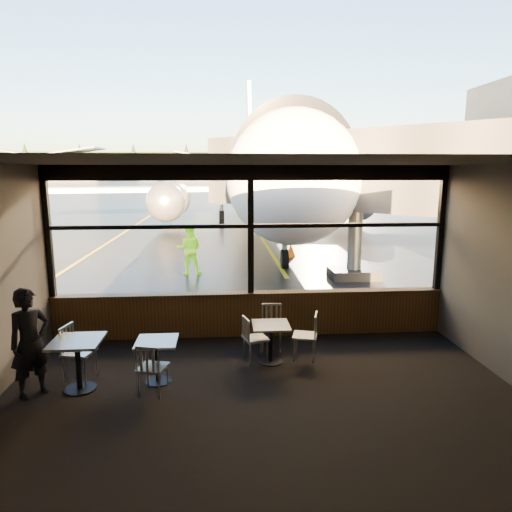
{
  "coord_description": "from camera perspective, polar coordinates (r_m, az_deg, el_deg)",
  "views": [
    {
      "loc": [
        -0.59,
        -9.06,
        3.39
      ],
      "look_at": [
        0.19,
        1.0,
        1.5
      ],
      "focal_mm": 32.0,
      "sensor_mm": 36.0,
      "label": 1
    }
  ],
  "objects": [
    {
      "name": "passenger",
      "position": [
        7.75,
        -26.39,
        -9.71
      ],
      "size": [
        0.72,
        0.72,
        1.69
      ],
      "primitive_type": "imported",
      "rotation": [
        0.0,
        0.0,
        0.8
      ],
      "color": "black",
      "rests_on": "carpet_floor"
    },
    {
      "name": "cone_nose",
      "position": [
        18.27,
        4.36,
        0.74
      ],
      "size": [
        0.39,
        0.39,
        0.55
      ],
      "primitive_type": "cone",
      "color": "orange",
      "rests_on": "ground_plane"
    },
    {
      "name": "fuel_tank_b",
      "position": [
        192.05,
        -10.4,
        10.29
      ],
      "size": [
        8.0,
        8.0,
        6.0
      ],
      "primitive_type": "cylinder",
      "color": "silver",
      "rests_on": "ground_plane"
    },
    {
      "name": "hangar_right",
      "position": [
        196.65,
        13.78,
        11.04
      ],
      "size": [
        50.0,
        20.0,
        12.0
      ],
      "primitive_type": null,
      "color": "silver",
      "rests_on": "ground_plane"
    },
    {
      "name": "window_header",
      "position": [
        9.08,
        -0.69,
        10.36
      ],
      "size": [
        8.0,
        0.18,
        0.3
      ],
      "primitive_type": "cube",
      "color": "black",
      "rests_on": "ground"
    },
    {
      "name": "ground_plane",
      "position": [
        129.11,
        -4.21,
        9.05
      ],
      "size": [
        520.0,
        520.0,
        0.0
      ],
      "primitive_type": "plane",
      "color": "black",
      "rests_on": "ground"
    },
    {
      "name": "mullion_right",
      "position": [
        10.21,
        22.07,
        3.14
      ],
      "size": [
        0.12,
        0.12,
        2.6
      ],
      "primitive_type": "cube",
      "color": "black",
      "rests_on": "ground"
    },
    {
      "name": "cafe_table_left",
      "position": [
        7.79,
        -21.31,
        -12.6
      ],
      "size": [
        0.75,
        0.75,
        0.82
      ],
      "primitive_type": null,
      "color": "gray",
      "rests_on": "carpet_floor"
    },
    {
      "name": "chair_near_w",
      "position": [
        8.31,
        -0.07,
        -10.32
      ],
      "size": [
        0.57,
        0.57,
        0.84
      ],
      "primitive_type": null,
      "rotation": [
        0.0,
        0.0,
        -1.29
      ],
      "color": "#B0AB9F",
      "rests_on": "carpet_floor"
    },
    {
      "name": "fuel_tank_a",
      "position": [
        193.31,
        -13.39,
        10.18
      ],
      "size": [
        8.0,
        8.0,
        6.0
      ],
      "primitive_type": "cylinder",
      "color": "silver",
      "rests_on": "ground_plane"
    },
    {
      "name": "window_sill",
      "position": [
        9.55,
        -0.65,
        -7.33
      ],
      "size": [
        8.0,
        0.28,
        0.9
      ],
      "primitive_type": "cube",
      "color": "#4A3216",
      "rests_on": "ground"
    },
    {
      "name": "treeline",
      "position": [
        219.08,
        -4.35,
        11.23
      ],
      "size": [
        360.0,
        3.0,
        12.0
      ],
      "primitive_type": "cube",
      "color": "black",
      "rests_on": "ground_plane"
    },
    {
      "name": "chair_mid_w",
      "position": [
        8.13,
        -21.21,
        -11.2
      ],
      "size": [
        0.61,
        0.61,
        0.93
      ],
      "primitive_type": null,
      "rotation": [
        0.0,
        0.0,
        -1.8
      ],
      "color": "#A9A599",
      "rests_on": "carpet_floor"
    },
    {
      "name": "fuel_tank_c",
      "position": [
        191.3,
        -7.37,
        10.38
      ],
      "size": [
        8.0,
        8.0,
        6.0
      ],
      "primitive_type": "cylinder",
      "color": "silver",
      "rests_on": "ground_plane"
    },
    {
      "name": "wall_back",
      "position": [
        3.52,
        6.05,
        -17.14
      ],
      "size": [
        8.0,
        0.04,
        3.5
      ],
      "primitive_type": "cube",
      "color": "#4E473E",
      "rests_on": "ground"
    },
    {
      "name": "cafe_table_mid",
      "position": [
        7.72,
        -12.21,
        -12.76
      ],
      "size": [
        0.65,
        0.65,
        0.71
      ],
      "primitive_type": null,
      "color": "#ADA79F",
      "rests_on": "carpet_floor"
    },
    {
      "name": "chair_near_e",
      "position": [
        8.42,
        6.13,
        -9.94
      ],
      "size": [
        0.59,
        0.59,
        0.88
      ],
      "primitive_type": null,
      "rotation": [
        0.0,
        0.0,
        1.3
      ],
      "color": "#B1ADA0",
      "rests_on": "carpet_floor"
    },
    {
      "name": "hangar_mid",
      "position": [
        194.07,
        -4.33,
        11.03
      ],
      "size": [
        38.0,
        15.0,
        10.0
      ],
      "primitive_type": null,
      "color": "silver",
      "rests_on": "ground_plane"
    },
    {
      "name": "window_transom",
      "position": [
        9.15,
        -0.68,
        3.77
      ],
      "size": [
        8.0,
        0.1,
        0.08
      ],
      "primitive_type": "cube",
      "color": "black",
      "rests_on": "ground"
    },
    {
      "name": "chair_near_n",
      "position": [
        8.83,
        1.94,
        -8.94
      ],
      "size": [
        0.53,
        0.53,
        0.87
      ],
      "primitive_type": null,
      "rotation": [
        0.0,
        0.0,
        3.03
      ],
      "color": "#ABA79A",
      "rests_on": "carpet_floor"
    },
    {
      "name": "carpet_floor",
      "position": [
        6.96,
        1.07,
        -18.41
      ],
      "size": [
        8.0,
        6.0,
        0.01
      ],
      "primitive_type": "cube",
      "color": "black",
      "rests_on": "ground"
    },
    {
      "name": "cafe_table_near",
      "position": [
        8.28,
        1.85,
        -10.87
      ],
      "size": [
        0.65,
        0.65,
        0.71
      ],
      "primitive_type": null,
      "color": "#9B958E",
      "rests_on": "carpet_floor"
    },
    {
      "name": "mullion_left",
      "position": [
        9.74,
        -24.58,
        2.63
      ],
      "size": [
        0.12,
        0.12,
        2.6
      ],
      "primitive_type": "cube",
      "color": "black",
      "rests_on": "ground"
    },
    {
      "name": "chair_mid_s",
      "position": [
        7.34,
        -12.77,
        -13.49
      ],
      "size": [
        0.57,
        0.57,
        0.85
      ],
      "primitive_type": null,
      "rotation": [
        0.0,
        0.0,
        -0.27
      ],
      "color": "#AAA599",
      "rests_on": "carpet_floor"
    },
    {
      "name": "hangar_left",
      "position": [
        201.41,
        -25.01,
        10.21
      ],
      "size": [
        45.0,
        18.0,
        11.0
      ],
      "primitive_type": null,
      "color": "silver",
      "rests_on": "ground_plane"
    },
    {
      "name": "ground_crew",
      "position": [
        15.22,
        -8.35,
        0.85
      ],
      "size": [
        0.83,
        0.66,
        1.69
      ],
      "primitive_type": "imported",
      "rotation": [
        0.0,
        0.0,
        3.12
      ],
      "color": "#BFF219",
      "rests_on": "ground_plane"
    },
    {
      "name": "airliner",
      "position": [
        28.71,
        0.58,
        15.51
      ],
      "size": [
        32.69,
        38.95,
        11.71
      ],
      "primitive_type": null,
      "rotation": [
        0.0,
        0.0,
        -0.02
      ],
      "color": "white",
      "rests_on": "ground_plane"
    },
    {
      "name": "mullion_centre",
      "position": [
        9.16,
        -0.68,
        3.14
      ],
      "size": [
        0.12,
        0.12,
        2.6
      ],
      "primitive_type": "cube",
      "color": "black",
      "rests_on": "ground"
    },
    {
      "name": "ceiling",
      "position": [
        6.09,
        1.18,
        11.66
      ],
      "size": [
        8.0,
        6.0,
        0.04
      ],
      "primitive_type": "cube",
      "color": "#38332D",
      "rests_on": "ground"
    },
    {
      "name": "jet_bridge",
      "position": [
        15.19,
        11.69,
        6.76
      ],
      "size": [
        9.11,
        11.14,
        4.86
      ],
      "primitive_type": null,
      "color": "#2E2E31",
      "rests_on": "ground_plane"
    }
  ]
}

